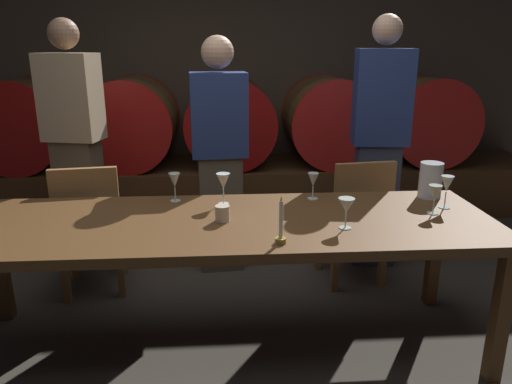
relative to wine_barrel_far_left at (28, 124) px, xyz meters
name	(u,v)px	position (x,y,z in m)	size (l,w,h in m)	color
ground_plane	(237,347)	(1.87, -2.34, -0.88)	(8.81, 8.81, 0.00)	#3F3A33
back_wall	(228,82)	(1.87, 0.55, 0.33)	(6.77, 0.24, 2.42)	#473A2D
barrel_shelf	(230,186)	(1.87, 0.00, -0.65)	(6.10, 0.90, 0.47)	#4C2D16
wine_barrel_far_left	(28,124)	(0.00, 0.00, 0.00)	(0.84, 0.81, 0.84)	#513319
wine_barrel_left	(132,122)	(0.96, 0.00, 0.00)	(0.84, 0.81, 0.84)	brown
wine_barrel_center	(230,121)	(1.89, 0.00, 0.00)	(0.84, 0.81, 0.84)	brown
wine_barrel_right	(329,120)	(2.84, 0.00, 0.00)	(0.84, 0.81, 0.84)	brown
wine_barrel_far_right	(422,119)	(3.77, 0.00, 0.00)	(0.84, 0.81, 0.84)	brown
dining_table	(223,231)	(1.80, -2.32, -0.21)	(2.78, 0.87, 0.73)	brown
chair_left	(90,223)	(0.95, -1.66, -0.39)	(0.45, 0.45, 0.88)	olive
chair_right	(356,216)	(2.70, -1.63, -0.39)	(0.45, 0.45, 0.88)	olive
guest_left	(76,146)	(0.78, -1.20, 0.02)	(0.42, 0.32, 1.76)	brown
guest_center	(220,155)	(1.79, -1.32, -0.03)	(0.40, 0.27, 1.65)	brown
guest_right	(379,143)	(2.92, -1.31, 0.04)	(0.41, 0.28, 1.78)	#33384C
candle_center	(281,230)	(2.06, -2.64, -0.09)	(0.05, 0.05, 0.22)	olive
pitcher	(431,180)	(3.01, -2.01, -0.05)	(0.13, 0.13, 0.21)	silver
wine_glass_far_left	(174,181)	(1.54, -1.99, -0.03)	(0.06, 0.06, 0.16)	silver
wine_glass_left	(223,182)	(1.81, -2.06, -0.02)	(0.08, 0.08, 0.18)	white
wine_glass_center_left	(313,181)	(2.33, -2.00, -0.04)	(0.06, 0.06, 0.15)	white
wine_glass_center_right	(346,206)	(2.40, -2.47, -0.04)	(0.08, 0.08, 0.15)	silver
wine_glass_right	(435,193)	(2.91, -2.29, -0.04)	(0.07, 0.07, 0.16)	silver
wine_glass_far_right	(447,185)	(3.01, -2.21, -0.02)	(0.07, 0.07, 0.18)	white
cup_right	(222,214)	(1.81, -2.33, -0.11)	(0.07, 0.07, 0.08)	beige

